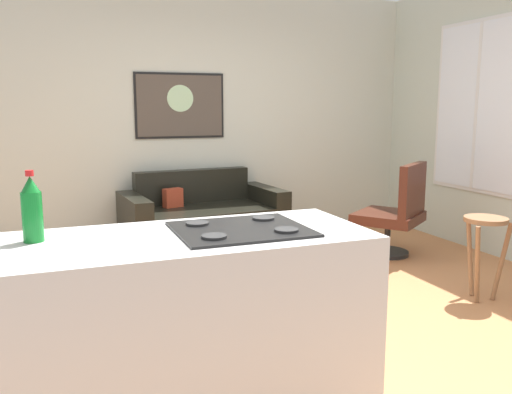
{
  "coord_description": "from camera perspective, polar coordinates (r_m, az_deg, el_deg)",
  "views": [
    {
      "loc": [
        -1.57,
        -3.52,
        1.5
      ],
      "look_at": [
        0.13,
        0.9,
        0.7
      ],
      "focal_mm": 37.66,
      "sensor_mm": 36.0,
      "label": 1
    }
  ],
  "objects": [
    {
      "name": "back_wall",
      "position": [
        6.15,
        -6.34,
        8.59
      ],
      "size": [
        6.4,
        0.05,
        2.8
      ],
      "primitive_type": "cube",
      "color": "beige",
      "rests_on": "ground"
    },
    {
      "name": "soda_bottle",
      "position": [
        2.46,
        -22.7,
        -1.26
      ],
      "size": [
        0.09,
        0.09,
        0.31
      ],
      "color": "#147828",
      "rests_on": "kitchen_counter"
    },
    {
      "name": "window",
      "position": [
        6.07,
        22.45,
        8.85
      ],
      "size": [
        0.03,
        1.22,
        1.77
      ],
      "color": "silver"
    },
    {
      "name": "coffee_table",
      "position": [
        4.85,
        -0.85,
        -3.3
      ],
      "size": [
        1.07,
        0.56,
        0.46
      ],
      "color": "silver",
      "rests_on": "ground"
    },
    {
      "name": "wall_painting",
      "position": [
        6.06,
        -8.07,
        9.59
      ],
      "size": [
        1.0,
        0.03,
        0.72
      ],
      "color": "black"
    },
    {
      "name": "kitchen_counter",
      "position": [
        2.56,
        -8.61,
        -14.29
      ],
      "size": [
        1.79,
        0.72,
        0.96
      ],
      "color": "silver",
      "rests_on": "ground"
    },
    {
      "name": "couch",
      "position": [
        5.78,
        -5.71,
        -2.6
      ],
      "size": [
        1.73,
        1.01,
        0.81
      ],
      "color": "black",
      "rests_on": "ground"
    },
    {
      "name": "ground",
      "position": [
        4.14,
        2.82,
        -11.94
      ],
      "size": [
        6.4,
        6.4,
        0.04
      ],
      "primitive_type": "cube",
      "color": "#BE7949"
    },
    {
      "name": "armchair",
      "position": [
        5.57,
        14.69,
        -1.54
      ],
      "size": [
        0.86,
        0.85,
        0.95
      ],
      "color": "black",
      "rests_on": "ground"
    },
    {
      "name": "bar_stool",
      "position": [
        4.52,
        23.12,
        -3.84
      ],
      "size": [
        0.37,
        0.37,
        0.66
      ],
      "color": "#916441",
      "rests_on": "ground"
    }
  ]
}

